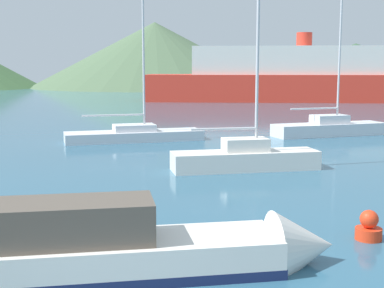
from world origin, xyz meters
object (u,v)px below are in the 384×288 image
object	(u,v)px
motorboat_near	(130,251)
sailboat_inner	(245,156)
buoy_marker	(369,227)
sailboat_outer	(329,127)
sailboat_middle	(134,134)
ferry_distant	(303,77)

from	to	relation	value
motorboat_near	sailboat_inner	size ratio (longest dim) A/B	0.84
buoy_marker	motorboat_near	bearing A→B (deg)	-152.48
sailboat_inner	sailboat_outer	world-z (taller)	sailboat_inner
sailboat_inner	buoy_marker	xyz separation A→B (m)	(2.88, -8.31, -0.25)
sailboat_middle	ferry_distant	world-z (taller)	sailboat_middle
sailboat_outer	ferry_distant	xyz separation A→B (m)	(1.73, 32.31, 2.30)
buoy_marker	sailboat_outer	bearing A→B (deg)	84.14
sailboat_outer	ferry_distant	bearing A→B (deg)	62.58
sailboat_outer	buoy_marker	distance (m)	19.54
motorboat_near	sailboat_outer	xyz separation A→B (m)	(7.06, 22.07, 0.02)
sailboat_inner	sailboat_middle	size ratio (longest dim) A/B	1.09
motorboat_near	ferry_distant	world-z (taller)	ferry_distant
sailboat_middle	motorboat_near	bearing A→B (deg)	-100.36
sailboat_inner	sailboat_outer	xyz separation A→B (m)	(4.88, 11.12, -0.06)
ferry_distant	sailboat_outer	bearing A→B (deg)	-94.72
sailboat_outer	sailboat_inner	bearing A→B (deg)	-138.03
sailboat_outer	buoy_marker	xyz separation A→B (m)	(-2.00, -19.43, -0.20)
sailboat_middle	buoy_marker	distance (m)	18.31
sailboat_inner	ferry_distant	world-z (taller)	sailboat_inner
motorboat_near	buoy_marker	bearing A→B (deg)	11.94
motorboat_near	sailboat_inner	world-z (taller)	sailboat_inner
buoy_marker	sailboat_middle	bearing A→B (deg)	119.11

